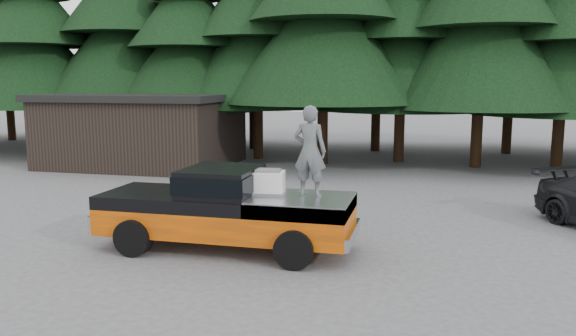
% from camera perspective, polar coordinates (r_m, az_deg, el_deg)
% --- Properties ---
extents(ground, '(120.00, 120.00, 0.00)m').
position_cam_1_polar(ground, '(12.85, -4.03, -8.76)').
color(ground, '#464648').
rests_on(ground, ground).
extents(pickup_truck, '(6.00, 2.04, 1.33)m').
position_cam_1_polar(pickup_truck, '(13.11, -6.30, -5.42)').
color(pickup_truck, '#E35500').
rests_on(pickup_truck, ground).
extents(truck_cab, '(1.66, 1.90, 0.59)m').
position_cam_1_polar(truck_cab, '(12.95, -6.78, -1.27)').
color(truck_cab, black).
rests_on(truck_cab, pickup_truck).
extents(air_compressor, '(0.80, 0.69, 0.50)m').
position_cam_1_polar(air_compressor, '(12.77, -2.03, -1.55)').
color(air_compressor, silver).
rests_on(air_compressor, pickup_truck).
extents(man_on_bed, '(0.79, 0.56, 2.03)m').
position_cam_1_polar(man_on_bed, '(12.44, 2.24, 1.74)').
color(man_on_bed, '#4C5153').
rests_on(man_on_bed, pickup_truck).
extents(utility_building, '(8.40, 6.40, 3.30)m').
position_cam_1_polar(utility_building, '(26.99, -14.46, 3.83)').
color(utility_building, black).
rests_on(utility_building, ground).
extents(treeline, '(60.15, 16.05, 17.50)m').
position_cam_1_polar(treeline, '(29.30, 7.51, 16.28)').
color(treeline, black).
rests_on(treeline, ground).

